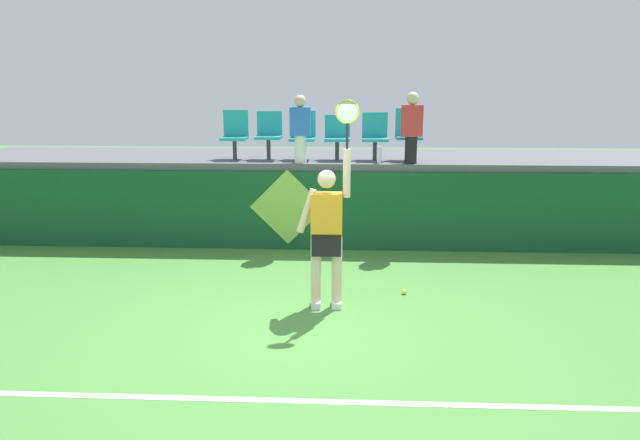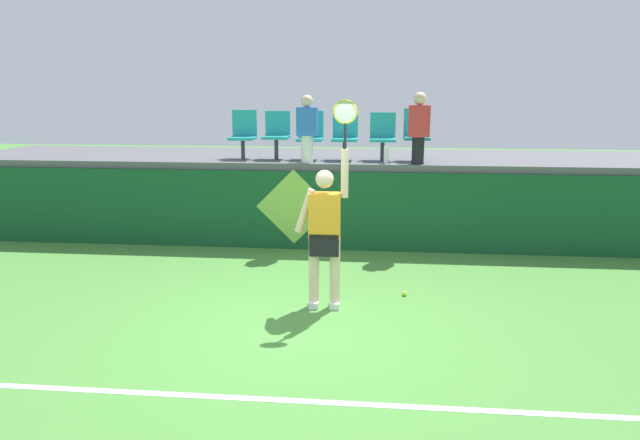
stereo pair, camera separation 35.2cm
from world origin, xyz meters
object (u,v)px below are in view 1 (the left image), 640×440
water_bottle (379,155)px  stadium_chair_0 (235,133)px  tennis_player (327,231)px  stadium_chair_2 (303,134)px  spectator_1 (412,126)px  stadium_chair_1 (269,133)px  spectator_0 (300,128)px  stadium_chair_3 (337,135)px  tennis_ball (404,292)px  stadium_chair_5 (408,132)px  stadium_chair_4 (375,134)px

water_bottle → stadium_chair_0: 2.56m
tennis_player → stadium_chair_2: tennis_player is taller
stadium_chair_0 → spectator_1: 3.06m
stadium_chair_1 → spectator_0: size_ratio=0.74×
stadium_chair_1 → stadium_chair_2: size_ratio=0.99×
stadium_chair_3 → spectator_0: size_ratio=0.69×
tennis_player → water_bottle: tennis_player is taller
stadium_chair_0 → spectator_0: bearing=-21.4°
tennis_ball → spectator_1: bearing=83.2°
stadium_chair_0 → stadium_chair_2: size_ratio=1.01×
tennis_player → stadium_chair_3: tennis_player is taller
tennis_player → spectator_1: bearing=65.0°
tennis_ball → stadium_chair_5: size_ratio=0.08×
stadium_chair_4 → spectator_1: spectator_1 is taller
stadium_chair_0 → spectator_0: spectator_0 is taller
tennis_ball → spectator_1: size_ratio=0.06×
tennis_player → stadium_chair_5: size_ratio=2.90×
stadium_chair_3 → stadium_chair_5: (1.23, 0.01, 0.06)m
water_bottle → stadium_chair_2: size_ratio=0.33×
stadium_chair_0 → spectator_1: size_ratio=0.73×
stadium_chair_3 → stadium_chair_4: size_ratio=0.95×
stadium_chair_2 → spectator_1: (1.83, -0.47, 0.17)m
stadium_chair_0 → stadium_chair_1: stadium_chair_0 is taller
stadium_chair_1 → stadium_chair_2: bearing=0.5°
tennis_player → stadium_chair_3: size_ratio=3.33×
stadium_chair_0 → stadium_chair_3: 1.79m
stadium_chair_1 → stadium_chair_2: (0.59, 0.00, -0.01)m
stadium_chair_0 → stadium_chair_2: (1.18, 0.00, -0.01)m
stadium_chair_3 → spectator_1: spectator_1 is taller
tennis_ball → spectator_0: 3.42m
tennis_player → stadium_chair_1: (-1.13, 3.23, 0.93)m
stadium_chair_3 → stadium_chair_5: size_ratio=0.87×
stadium_chair_3 → stadium_chair_4: stadium_chair_4 is taller
water_bottle → spectator_1: bearing=-1.7°
stadium_chair_0 → stadium_chair_3: (1.79, -0.01, -0.03)m
stadium_chair_2 → spectator_1: 1.90m
water_bottle → stadium_chair_3: bearing=147.6°
stadium_chair_1 → stadium_chair_3: stadium_chair_1 is taller
stadium_chair_0 → stadium_chair_5: stadium_chair_5 is taller
stadium_chair_2 → stadium_chair_3: size_ratio=1.09×
tennis_ball → stadium_chair_1: bearing=127.9°
stadium_chair_0 → stadium_chair_1: bearing=-0.4°
stadium_chair_5 → stadium_chair_2: bearing=180.0°
water_bottle → stadium_chair_4: stadium_chair_4 is taller
spectator_0 → stadium_chair_1: bearing=142.0°
water_bottle → spectator_0: size_ratio=0.25×
stadium_chair_3 → spectator_1: bearing=-20.7°
tennis_ball → stadium_chair_1: stadium_chair_1 is taller
stadium_chair_5 → stadium_chair_3: bearing=-179.6°
water_bottle → stadium_chair_1: bearing=166.6°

